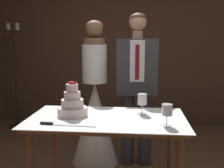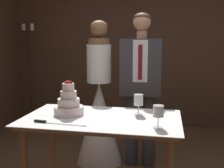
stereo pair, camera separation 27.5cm
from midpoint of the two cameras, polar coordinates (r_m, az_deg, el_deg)
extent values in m
cube|color=#513828|center=(4.83, 2.24, 8.98)|extent=(4.74, 0.12, 2.90)
cylinder|color=brown|center=(2.90, -14.63, -12.96)|extent=(0.06, 0.06, 0.77)
cylinder|color=brown|center=(2.74, 8.83, -14.06)|extent=(0.06, 0.06, 0.77)
cube|color=brown|center=(2.36, -4.40, -7.43)|extent=(1.25, 0.70, 0.03)
cube|color=white|center=(2.35, -4.41, -6.95)|extent=(1.31, 0.76, 0.01)
cylinder|color=beige|center=(2.45, -11.24, -5.53)|extent=(0.26, 0.26, 0.07)
cylinder|color=beige|center=(2.43, -11.29, -3.92)|extent=(0.19, 0.19, 0.07)
cylinder|color=beige|center=(2.42, -11.34, -2.35)|extent=(0.14, 0.14, 0.07)
cylinder|color=beige|center=(2.41, -11.38, -0.81)|extent=(0.10, 0.10, 0.07)
sphere|color=red|center=(2.39, -10.80, 0.18)|extent=(0.02, 0.02, 0.02)
sphere|color=red|center=(2.41, -11.24, 0.24)|extent=(0.02, 0.02, 0.02)
sphere|color=red|center=(2.42, -11.63, 0.27)|extent=(0.02, 0.02, 0.02)
sphere|color=red|center=(2.39, -11.91, 0.16)|extent=(0.02, 0.02, 0.02)
sphere|color=red|center=(2.39, -11.39, 0.15)|extent=(0.02, 0.02, 0.02)
cube|color=silver|center=(2.17, -11.36, -8.36)|extent=(0.34, 0.04, 0.00)
cylinder|color=black|center=(2.25, -16.62, -7.69)|extent=(0.10, 0.03, 0.02)
cylinder|color=silver|center=(2.47, 2.94, -6.07)|extent=(0.08, 0.08, 0.00)
cylinder|color=silver|center=(2.45, 2.95, -5.13)|extent=(0.01, 0.01, 0.08)
cylinder|color=silver|center=(2.44, 2.97, -3.14)|extent=(0.08, 0.08, 0.09)
cylinder|color=maroon|center=(2.44, 2.96, -3.84)|extent=(0.07, 0.07, 0.03)
cylinder|color=silver|center=(2.14, 7.42, -8.51)|extent=(0.08, 0.08, 0.00)
cylinder|color=silver|center=(2.13, 7.44, -7.41)|extent=(0.01, 0.01, 0.08)
cylinder|color=silver|center=(2.11, 7.49, -5.25)|extent=(0.08, 0.08, 0.08)
cone|color=white|center=(3.34, -5.82, -7.92)|extent=(0.54, 0.54, 0.97)
cylinder|color=white|center=(3.21, -6.02, 4.10)|extent=(0.28, 0.28, 0.43)
cylinder|color=brown|center=(3.20, -6.10, 8.63)|extent=(0.24, 0.24, 0.07)
sphere|color=brown|center=(3.20, -6.14, 11.01)|extent=(0.19, 0.19, 0.19)
ellipsoid|color=brown|center=(3.22, -6.09, 11.52)|extent=(0.20, 0.20, 0.14)
cylinder|color=#38383D|center=(3.31, 0.80, -9.21)|extent=(0.15, 0.15, 0.84)
cylinder|color=#38383D|center=(3.30, 4.36, -9.29)|extent=(0.15, 0.15, 0.84)
cube|color=#38383D|center=(3.16, 2.67, 3.48)|extent=(0.45, 0.24, 0.63)
cube|color=white|center=(3.03, 2.57, 4.68)|extent=(0.16, 0.01, 0.45)
cube|color=maroon|center=(3.02, 2.56, 4.43)|extent=(0.04, 0.01, 0.38)
cylinder|color=tan|center=(3.14, 2.72, 9.97)|extent=(0.11, 0.11, 0.09)
sphere|color=tan|center=(3.15, 2.74, 12.51)|extent=(0.19, 0.19, 0.19)
ellipsoid|color=#472D1E|center=(3.16, 2.75, 13.12)|extent=(0.19, 0.19, 0.13)
cylinder|color=black|center=(5.08, -20.04, -8.08)|extent=(0.28, 0.28, 0.02)
cylinder|color=black|center=(4.91, -20.54, 0.82)|extent=(0.03, 0.03, 1.57)
cylinder|color=black|center=(4.87, -21.06, 10.06)|extent=(0.22, 0.22, 0.01)
cylinder|color=beige|center=(4.91, -21.90, 10.73)|extent=(0.06, 0.06, 0.11)
cylinder|color=beige|center=(4.84, -20.29, 10.87)|extent=(0.06, 0.06, 0.12)
camera|label=1|loc=(0.14, -92.86, -0.45)|focal=45.00mm
camera|label=2|loc=(0.14, 87.14, 0.45)|focal=45.00mm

